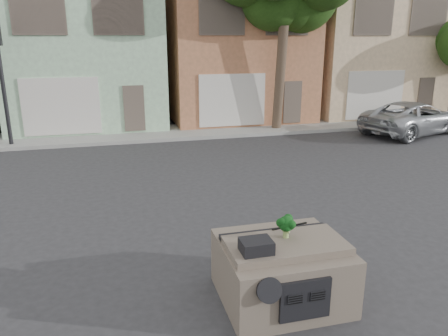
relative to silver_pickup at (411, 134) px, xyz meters
name	(u,v)px	position (x,y,z in m)	size (l,w,h in m)	color
ground_plane	(232,227)	(-10.77, -7.79, 0.00)	(120.00, 120.00, 0.00)	#303033
sidewalk	(170,133)	(-10.77, 2.71, 0.07)	(40.00, 3.00, 0.15)	gray
townhouse_mint	(86,47)	(-14.27, 6.71, 3.77)	(7.20, 8.20, 7.55)	#A4CDA5
townhouse_tan	(231,46)	(-6.77, 6.71, 3.77)	(7.20, 8.20, 7.55)	#B06E4A
townhouse_beige	(355,46)	(0.73, 6.71, 3.77)	(7.20, 8.20, 7.55)	#D3B28A
silver_pickup	(411,134)	(0.00, 0.00, 0.00)	(2.44, 5.29, 1.47)	#B0B3B8
traffic_signal	(2,84)	(-17.27, 1.71, 2.55)	(0.40, 0.40, 5.10)	black
tree_near	(281,37)	(-5.77, 2.01, 4.25)	(4.40, 4.00, 8.50)	#1F3F11
car_dashboard	(282,268)	(-10.77, -10.79, 0.56)	(2.00, 1.80, 1.12)	#64584B
instrument_hump	(256,246)	(-11.35, -11.14, 1.22)	(0.48, 0.38, 0.20)	black
wiper_arm	(290,226)	(-10.49, -10.41, 1.13)	(0.70, 0.03, 0.02)	black
broccoli	(286,227)	(-10.72, -10.78, 1.31)	(0.31, 0.31, 0.38)	black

